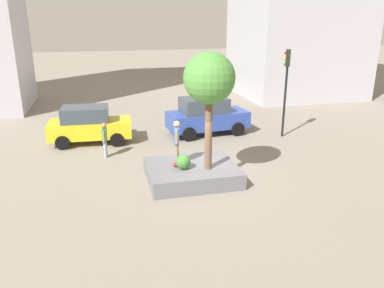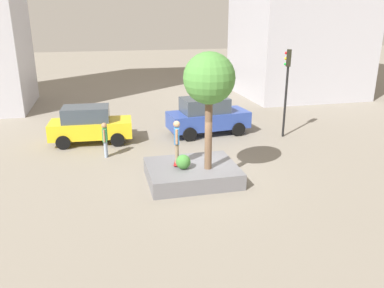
% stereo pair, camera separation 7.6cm
% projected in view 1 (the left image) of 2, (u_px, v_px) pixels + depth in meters
% --- Properties ---
extents(ground_plane, '(120.00, 120.00, 0.00)m').
position_uv_depth(ground_plane, '(201.00, 177.00, 15.60)').
color(ground_plane, gray).
extents(planter_ledge, '(3.51, 2.83, 0.62)m').
position_uv_depth(planter_ledge, '(192.00, 173.00, 15.24)').
color(planter_ledge, slate).
rests_on(planter_ledge, ground).
extents(plaza_tree, '(1.89, 1.89, 4.43)m').
position_uv_depth(plaza_tree, '(209.00, 80.00, 13.79)').
color(plaza_tree, brown).
rests_on(plaza_tree, planter_ledge).
extents(boxwood_shrub, '(0.57, 0.57, 0.57)m').
position_uv_depth(boxwood_shrub, '(183.00, 162.00, 14.75)').
color(boxwood_shrub, '#3D7A33').
rests_on(boxwood_shrub, planter_ledge).
extents(skateboard, '(0.44, 0.83, 0.07)m').
position_uv_depth(skateboard, '(177.00, 163.00, 15.30)').
color(skateboard, '#A51E1E').
rests_on(skateboard, planter_ledge).
extents(skateboarder, '(0.28, 0.57, 1.70)m').
position_uv_depth(skateboarder, '(177.00, 139.00, 14.98)').
color(skateboarder, '#847056').
rests_on(skateboarder, skateboard).
extents(taxi_cab, '(4.19, 2.13, 1.90)m').
position_uv_depth(taxi_cab, '(89.00, 125.00, 19.52)').
color(taxi_cab, gold).
rests_on(taxi_cab, ground).
extents(sedan_parked, '(4.54, 2.41, 2.03)m').
position_uv_depth(sedan_parked, '(207.00, 116.00, 21.00)').
color(sedan_parked, '#2D479E').
rests_on(sedan_parked, ground).
extents(traffic_light_corner, '(0.37, 0.36, 4.61)m').
position_uv_depth(traffic_light_corner, '(286.00, 78.00, 19.88)').
color(traffic_light_corner, black).
rests_on(traffic_light_corner, ground).
extents(bystander_watching, '(0.25, 0.55, 1.63)m').
position_uv_depth(bystander_watching, '(105.00, 138.00, 17.54)').
color(bystander_watching, '#8C9EB7').
rests_on(bystander_watching, ground).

